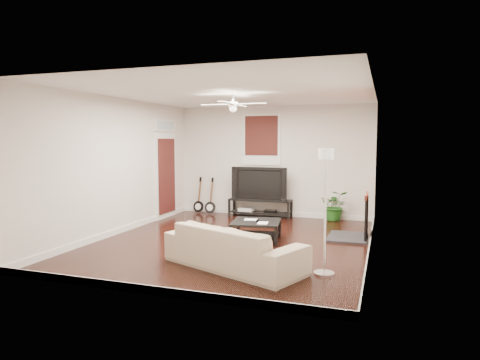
# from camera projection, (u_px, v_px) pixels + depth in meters

# --- Properties ---
(room) EXTENTS (5.01, 6.01, 2.81)m
(room) POSITION_uv_depth(u_px,v_px,m) (233.00, 169.00, 8.04)
(room) COLOR black
(room) RESTS_ON ground
(brick_accent) EXTENTS (0.02, 2.20, 2.80)m
(brick_accent) POSITION_uv_depth(u_px,v_px,m) (373.00, 168.00, 8.19)
(brick_accent) COLOR #9F4533
(brick_accent) RESTS_ON floor
(fireplace) EXTENTS (0.80, 1.10, 0.92)m
(fireplace) POSITION_uv_depth(u_px,v_px,m) (356.00, 216.00, 8.36)
(fireplace) COLOR black
(fireplace) RESTS_ON floor
(window_back) EXTENTS (1.00, 0.06, 1.30)m
(window_back) POSITION_uv_depth(u_px,v_px,m) (261.00, 140.00, 10.89)
(window_back) COLOR #36140E
(window_back) RESTS_ON wall_back
(door_left) EXTENTS (0.08, 1.00, 2.50)m
(door_left) POSITION_uv_depth(u_px,v_px,m) (166.00, 168.00, 10.64)
(door_left) COLOR white
(door_left) RESTS_ON wall_left
(tv_stand) EXTENTS (1.59, 0.42, 0.45)m
(tv_stand) POSITION_uv_depth(u_px,v_px,m) (260.00, 208.00, 10.86)
(tv_stand) COLOR black
(tv_stand) RESTS_ON floor
(tv) EXTENTS (1.43, 0.19, 0.82)m
(tv) POSITION_uv_depth(u_px,v_px,m) (260.00, 183.00, 10.82)
(tv) COLOR black
(tv) RESTS_ON tv_stand
(coffee_table) EXTENTS (1.03, 1.03, 0.38)m
(coffee_table) POSITION_uv_depth(u_px,v_px,m) (256.00, 231.00, 8.27)
(coffee_table) COLOR black
(coffee_table) RESTS_ON floor
(sofa) EXTENTS (2.41, 1.67, 0.65)m
(sofa) POSITION_uv_depth(u_px,v_px,m) (234.00, 246.00, 6.48)
(sofa) COLOR #BEAD8E
(sofa) RESTS_ON floor
(floor_lamp) EXTENTS (0.39, 0.39, 1.83)m
(floor_lamp) POSITION_uv_depth(u_px,v_px,m) (325.00, 212.00, 6.09)
(floor_lamp) COLOR silver
(floor_lamp) RESTS_ON floor
(potted_plant) EXTENTS (0.72, 0.65, 0.74)m
(potted_plant) POSITION_uv_depth(u_px,v_px,m) (335.00, 205.00, 10.28)
(potted_plant) COLOR #1D5819
(potted_plant) RESTS_ON floor
(guitar_left) EXTENTS (0.32, 0.25, 0.96)m
(guitar_left) POSITION_uv_depth(u_px,v_px,m) (198.00, 195.00, 11.35)
(guitar_left) COLOR black
(guitar_left) RESTS_ON floor
(guitar_right) EXTENTS (0.30, 0.22, 0.96)m
(guitar_right) POSITION_uv_depth(u_px,v_px,m) (210.00, 196.00, 11.21)
(guitar_right) COLOR black
(guitar_right) RESTS_ON floor
(ceiling_fan) EXTENTS (1.24, 1.24, 0.32)m
(ceiling_fan) POSITION_uv_depth(u_px,v_px,m) (233.00, 104.00, 7.93)
(ceiling_fan) COLOR white
(ceiling_fan) RESTS_ON ceiling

